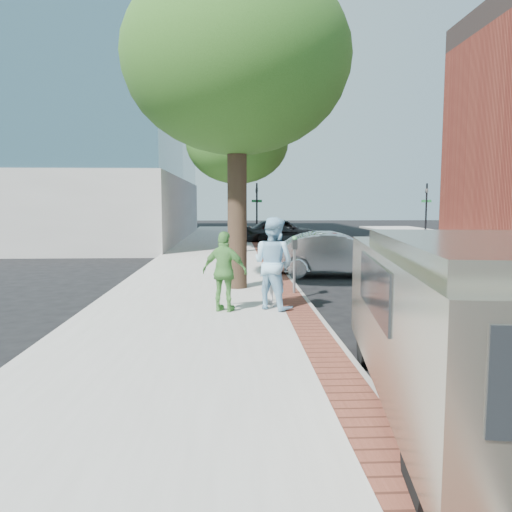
{
  "coord_description": "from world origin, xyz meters",
  "views": [
    {
      "loc": [
        -0.72,
        -11.63,
        2.46
      ],
      "look_at": [
        -0.17,
        0.21,
        1.2
      ],
      "focal_mm": 35.0,
      "sensor_mm": 36.0,
      "label": 1
    }
  ],
  "objects": [
    {
      "name": "sidewalk",
      "position": [
        -1.5,
        8.0,
        0.07
      ],
      "size": [
        5.0,
        60.0,
        0.15
      ],
      "primitive_type": "cube",
      "color": "#9E9991",
      "rests_on": "ground"
    },
    {
      "name": "person_gray",
      "position": [
        0.2,
        -0.54,
        1.02
      ],
      "size": [
        0.69,
        0.76,
        1.74
      ],
      "primitive_type": "imported",
      "rotation": [
        0.0,
        0.0,
        -1.02
      ],
      "color": "#A5A6AA",
      "rests_on": "sidewalk"
    },
    {
      "name": "signal_far",
      "position": [
        12.5,
        22.0,
        2.25
      ],
      "size": [
        0.7,
        0.15,
        3.8
      ],
      "color": "black",
      "rests_on": "ground"
    },
    {
      "name": "parking_meter",
      "position": [
        0.85,
        0.94,
        1.21
      ],
      "size": [
        0.12,
        0.32,
        1.47
      ],
      "color": "gray",
      "rests_on": "sidewalk"
    },
    {
      "name": "office_tower",
      "position": [
        -13.0,
        22.0,
        12.0
      ],
      "size": [
        18.0,
        22.0,
        24.0
      ],
      "primitive_type": "cube",
      "color": "slate",
      "rests_on": "ground"
    },
    {
      "name": "van",
      "position": [
        2.0,
        -6.12,
        1.14
      ],
      "size": [
        2.9,
        5.89,
        2.09
      ],
      "rotation": [
        0.0,
        0.0,
        -0.14
      ],
      "color": "gray",
      "rests_on": "ground"
    },
    {
      "name": "signal_near",
      "position": [
        0.9,
        22.0,
        2.25
      ],
      "size": [
        0.7,
        0.15,
        3.8
      ],
      "color": "black",
      "rests_on": "ground"
    },
    {
      "name": "person_green",
      "position": [
        -0.9,
        -1.09,
        1.01
      ],
      "size": [
        1.09,
        0.74,
        1.72
      ],
      "primitive_type": "imported",
      "rotation": [
        0.0,
        0.0,
        2.79
      ],
      "color": "#529845",
      "rests_on": "sidewalk"
    },
    {
      "name": "brick_strip",
      "position": [
        0.7,
        8.0,
        0.15
      ],
      "size": [
        0.6,
        60.0,
        0.01
      ],
      "primitive_type": "cube",
      "color": "brown",
      "rests_on": "sidewalk"
    },
    {
      "name": "person_officer",
      "position": [
        0.16,
        -0.86,
        1.16
      ],
      "size": [
        1.24,
        1.21,
        2.01
      ],
      "primitive_type": "imported",
      "rotation": [
        0.0,
        0.0,
        2.45
      ],
      "color": "#9BD1F0",
      "rests_on": "sidewalk"
    },
    {
      "name": "tree_far",
      "position": [
        -0.5,
        12.0,
        5.3
      ],
      "size": [
        4.8,
        4.8,
        7.14
      ],
      "color": "black",
      "rests_on": "sidewalk"
    },
    {
      "name": "bg_car",
      "position": [
        2.23,
        18.69,
        0.77
      ],
      "size": [
        4.68,
        2.18,
        1.55
      ],
      "primitive_type": "imported",
      "rotation": [
        0.0,
        0.0,
        1.65
      ],
      "color": "black",
      "rests_on": "ground"
    },
    {
      "name": "office_base",
      "position": [
        -13.0,
        22.0,
        2.0
      ],
      "size": [
        18.2,
        22.2,
        4.0
      ],
      "primitive_type": "cube",
      "color": "gray",
      "rests_on": "ground"
    },
    {
      "name": "ground",
      "position": [
        0.0,
        0.0,
        0.0
      ],
      "size": [
        120.0,
        120.0,
        0.0
      ],
      "primitive_type": "plane",
      "color": "black",
      "rests_on": "ground"
    },
    {
      "name": "sedan_silver",
      "position": [
        2.77,
        4.88,
        0.75
      ],
      "size": [
        4.64,
        1.93,
        1.49
      ],
      "primitive_type": "imported",
      "rotation": [
        0.0,
        0.0,
        1.49
      ],
      "color": "silver",
      "rests_on": "ground"
    },
    {
      "name": "tree_near",
      "position": [
        -0.6,
        1.9,
        6.17
      ],
      "size": [
        6.0,
        6.0,
        8.51
      ],
      "color": "black",
      "rests_on": "sidewalk"
    },
    {
      "name": "curb",
      "position": [
        1.05,
        8.0,
        0.07
      ],
      "size": [
        0.1,
        60.0,
        0.15
      ],
      "primitive_type": "cube",
      "color": "gray",
      "rests_on": "ground"
    }
  ]
}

